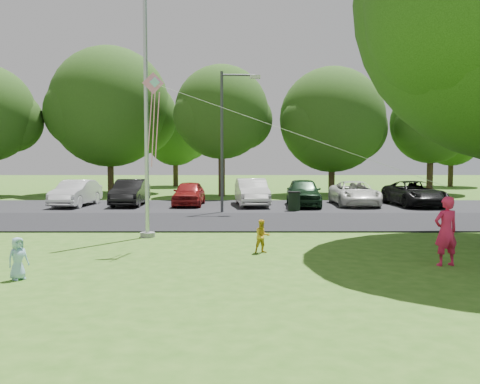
{
  "coord_description": "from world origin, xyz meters",
  "views": [
    {
      "loc": [
        -0.39,
        -12.92,
        2.78
      ],
      "look_at": [
        -0.37,
        4.0,
        1.6
      ],
      "focal_mm": 40.0,
      "sensor_mm": 36.0,
      "label": 1
    }
  ],
  "objects_px": {
    "trash_can": "(294,202)",
    "kite": "(160,100)",
    "child_yellow": "(262,236)",
    "street_lamp": "(228,129)",
    "child_blue": "(18,258)",
    "flagpole": "(146,113)",
    "woman": "(446,231)"
  },
  "relations": [
    {
      "from": "street_lamp",
      "to": "flagpole",
      "type": "bearing_deg",
      "value": -113.07
    },
    {
      "from": "kite",
      "to": "child_yellow",
      "type": "bearing_deg",
      "value": -21.18
    },
    {
      "from": "flagpole",
      "to": "child_blue",
      "type": "xyz_separation_m",
      "value": [
        -1.82,
        -6.17,
        -3.69
      ]
    },
    {
      "from": "street_lamp",
      "to": "trash_can",
      "type": "bearing_deg",
      "value": 7.31
    },
    {
      "from": "street_lamp",
      "to": "trash_can",
      "type": "relative_size",
      "value": 6.74
    },
    {
      "from": "street_lamp",
      "to": "trash_can",
      "type": "height_order",
      "value": "street_lamp"
    },
    {
      "from": "flagpole",
      "to": "woman",
      "type": "distance_m",
      "value": 10.06
    },
    {
      "from": "flagpole",
      "to": "child_blue",
      "type": "relative_size",
      "value": 10.46
    },
    {
      "from": "child_yellow",
      "to": "woman",
      "type": "bearing_deg",
      "value": -40.22
    },
    {
      "from": "child_yellow",
      "to": "child_blue",
      "type": "xyz_separation_m",
      "value": [
        -5.58,
        -3.25,
        0.0
      ]
    },
    {
      "from": "street_lamp",
      "to": "kite",
      "type": "xyz_separation_m",
      "value": [
        -1.7,
        -9.86,
        0.33
      ]
    },
    {
      "from": "kite",
      "to": "flagpole",
      "type": "bearing_deg",
      "value": 95.68
    },
    {
      "from": "trash_can",
      "to": "kite",
      "type": "height_order",
      "value": "kite"
    },
    {
      "from": "flagpole",
      "to": "woman",
      "type": "xyz_separation_m",
      "value": [
        8.28,
        -4.68,
        -3.29
      ]
    },
    {
      "from": "child_blue",
      "to": "kite",
      "type": "height_order",
      "value": "kite"
    },
    {
      "from": "child_yellow",
      "to": "child_blue",
      "type": "distance_m",
      "value": 6.46
    },
    {
      "from": "flagpole",
      "to": "kite",
      "type": "bearing_deg",
      "value": -71.31
    },
    {
      "from": "flagpole",
      "to": "trash_can",
      "type": "xyz_separation_m",
      "value": [
        5.78,
        8.0,
        -3.67
      ]
    },
    {
      "from": "woman",
      "to": "trash_can",
      "type": "bearing_deg",
      "value": -92.59
    },
    {
      "from": "street_lamp",
      "to": "kite",
      "type": "relative_size",
      "value": 0.84
    },
    {
      "from": "child_yellow",
      "to": "kite",
      "type": "xyz_separation_m",
      "value": [
        -2.91,
        0.42,
        3.87
      ]
    },
    {
      "from": "woman",
      "to": "kite",
      "type": "distance_m",
      "value": 8.48
    },
    {
      "from": "child_blue",
      "to": "woman",
      "type": "bearing_deg",
      "value": -41.77
    },
    {
      "from": "child_yellow",
      "to": "child_blue",
      "type": "relative_size",
      "value": 1.0
    },
    {
      "from": "flagpole",
      "to": "street_lamp",
      "type": "bearing_deg",
      "value": 70.89
    },
    {
      "from": "flagpole",
      "to": "kite",
      "type": "xyz_separation_m",
      "value": [
        0.85,
        -2.5,
        0.18
      ]
    },
    {
      "from": "flagpole",
      "to": "child_blue",
      "type": "distance_m",
      "value": 7.42
    },
    {
      "from": "kite",
      "to": "woman",
      "type": "bearing_deg",
      "value": -29.32
    },
    {
      "from": "street_lamp",
      "to": "child_blue",
      "type": "relative_size",
      "value": 6.98
    },
    {
      "from": "street_lamp",
      "to": "kite",
      "type": "height_order",
      "value": "street_lamp"
    },
    {
      "from": "woman",
      "to": "street_lamp",
      "type": "bearing_deg",
      "value": -78.29
    },
    {
      "from": "child_yellow",
      "to": "kite",
      "type": "bearing_deg",
      "value": 152.85
    }
  ]
}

